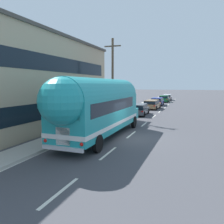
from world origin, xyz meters
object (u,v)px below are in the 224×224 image
(car_fourth, at_px, (164,99))
(painted_bus, at_px, (99,106))
(car_third, at_px, (157,101))
(car_fifth, at_px, (167,97))
(car_lead, at_px, (139,109))
(utility_pole, at_px, (113,78))
(car_second, at_px, (152,104))

(car_fourth, bearing_deg, painted_bus, -90.28)
(car_third, height_order, car_fifth, same)
(painted_bus, bearing_deg, car_third, 90.00)
(car_lead, xyz_separation_m, car_fourth, (0.38, 21.80, -0.05))
(painted_bus, height_order, car_third, painted_bus)
(utility_pole, xyz_separation_m, car_lead, (1.98, 3.89, -3.64))
(car_fourth, height_order, car_fifth, same)
(car_fourth, bearing_deg, car_lead, -90.99)
(car_second, bearing_deg, car_third, 91.30)
(car_third, xyz_separation_m, car_fourth, (0.17, 8.18, -0.04))
(car_lead, bearing_deg, car_second, 87.24)
(car_third, height_order, car_fourth, same)
(car_second, bearing_deg, painted_bus, -90.41)
(car_fourth, xyz_separation_m, car_fifth, (0.03, 5.96, 0.05))
(utility_pole, height_order, car_fifth, utility_pole)
(car_lead, xyz_separation_m, car_third, (0.21, 13.62, -0.00))
(painted_bus, bearing_deg, car_fifth, 89.73)
(painted_bus, relative_size, car_third, 2.75)
(painted_bus, relative_size, car_second, 2.52)
(utility_pole, relative_size, car_lead, 1.84)
(car_second, relative_size, car_third, 1.09)
(car_third, bearing_deg, car_fifth, 89.22)
(car_fourth, relative_size, car_fifth, 1.02)
(painted_bus, distance_m, car_fifth, 40.48)
(car_second, xyz_separation_m, car_third, (-0.14, 6.29, -0.01))
(car_lead, distance_m, car_fourth, 21.80)
(car_lead, distance_m, car_third, 13.63)
(car_second, relative_size, car_fifth, 1.06)
(utility_pole, relative_size, painted_bus, 0.70)
(utility_pole, height_order, car_third, utility_pole)
(painted_bus, xyz_separation_m, car_third, (0.00, 26.32, -1.52))
(utility_pole, distance_m, car_fifth, 31.95)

